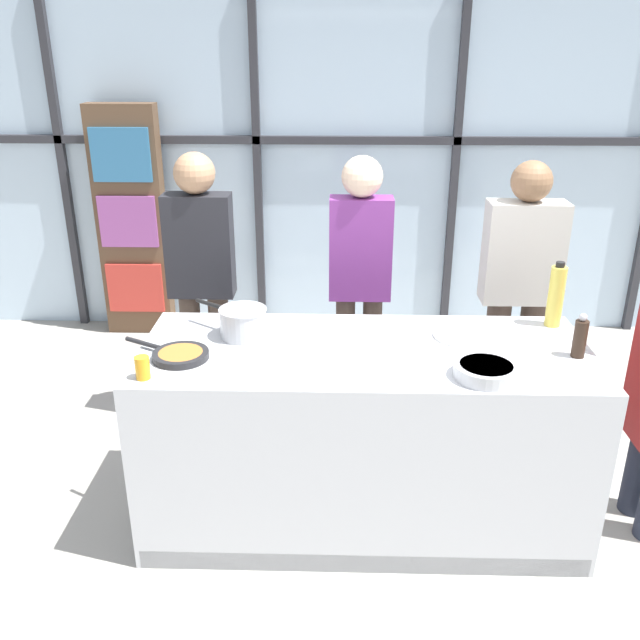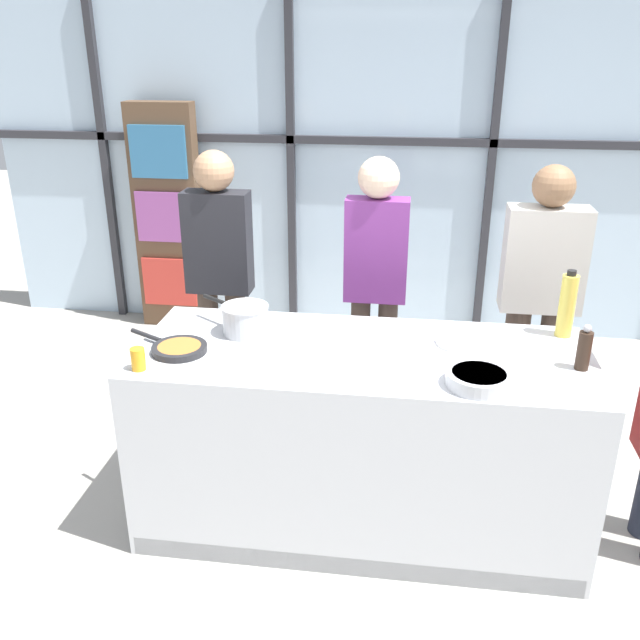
# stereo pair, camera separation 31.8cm
# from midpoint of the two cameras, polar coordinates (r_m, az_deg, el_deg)

# --- Properties ---
(ground_plane) EXTENTS (18.00, 18.00, 0.00)m
(ground_plane) POSITION_cam_midpoint_polar(r_m,az_deg,el_deg) (3.61, 0.81, -16.05)
(ground_plane) COLOR #ADA89E
(back_window_wall) EXTENTS (6.40, 0.10, 2.80)m
(back_window_wall) POSITION_cam_midpoint_polar(r_m,az_deg,el_deg) (5.42, 1.32, 13.53)
(back_window_wall) COLOR silver
(back_window_wall) RESTS_ON ground_plane
(bookshelf) EXTENTS (0.53, 0.19, 1.82)m
(bookshelf) POSITION_cam_midpoint_polar(r_m,az_deg,el_deg) (5.63, -17.17, 7.77)
(bookshelf) COLOR brown
(bookshelf) RESTS_ON ground_plane
(demo_island) EXTENTS (2.09, 0.84, 0.93)m
(demo_island) POSITION_cam_midpoint_polar(r_m,az_deg,el_deg) (3.34, 0.83, -9.80)
(demo_island) COLOR silver
(demo_island) RESTS_ON ground_plane
(spectator_far_left) EXTENTS (0.39, 0.24, 1.68)m
(spectator_far_left) POSITION_cam_midpoint_polar(r_m,az_deg,el_deg) (4.10, -12.17, 3.89)
(spectator_far_left) COLOR #47382D
(spectator_far_left) RESTS_ON ground_plane
(spectator_center_left) EXTENTS (0.36, 0.23, 1.66)m
(spectator_center_left) POSITION_cam_midpoint_polar(r_m,az_deg,el_deg) (3.98, 1.10, 3.89)
(spectator_center_left) COLOR #47382D
(spectator_center_left) RESTS_ON ground_plane
(spectator_center_right) EXTENTS (0.45, 0.23, 1.64)m
(spectator_center_right) POSITION_cam_midpoint_polar(r_m,az_deg,el_deg) (4.10, 14.35, 2.96)
(spectator_center_right) COLOR #47382D
(spectator_center_right) RESTS_ON ground_plane
(frying_pan) EXTENTS (0.42, 0.29, 0.03)m
(frying_pan) POSITION_cam_midpoint_polar(r_m,az_deg,el_deg) (3.12, -14.67, -2.89)
(frying_pan) COLOR #232326
(frying_pan) RESTS_ON demo_island
(saucepan) EXTENTS (0.37, 0.30, 0.14)m
(saucepan) POSITION_cam_midpoint_polar(r_m,az_deg,el_deg) (3.26, -9.30, -0.21)
(saucepan) COLOR silver
(saucepan) RESTS_ON demo_island
(white_plate) EXTENTS (0.24, 0.24, 0.01)m
(white_plate) POSITION_cam_midpoint_polar(r_m,az_deg,el_deg) (3.27, 8.94, -1.39)
(white_plate) COLOR white
(white_plate) RESTS_ON demo_island
(mixing_bowl) EXTENTS (0.27, 0.27, 0.06)m
(mixing_bowl) POSITION_cam_midpoint_polar(r_m,az_deg,el_deg) (2.90, 10.77, -4.26)
(mixing_bowl) COLOR silver
(mixing_bowl) RESTS_ON demo_island
(oil_bottle) EXTENTS (0.08, 0.08, 0.33)m
(oil_bottle) POSITION_cam_midpoint_polar(r_m,az_deg,el_deg) (3.46, 16.81, 1.91)
(oil_bottle) COLOR #E0CC4C
(oil_bottle) RESTS_ON demo_island
(pepper_grinder) EXTENTS (0.06, 0.06, 0.21)m
(pepper_grinder) POSITION_cam_midpoint_polar(r_m,az_deg,el_deg) (3.16, 18.43, -1.47)
(pepper_grinder) COLOR #332319
(pepper_grinder) RESTS_ON demo_island
(juice_glass_near) EXTENTS (0.06, 0.06, 0.10)m
(juice_glass_near) POSITION_cam_midpoint_polar(r_m,az_deg,el_deg) (2.97, -17.73, -3.92)
(juice_glass_near) COLOR orange
(juice_glass_near) RESTS_ON demo_island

